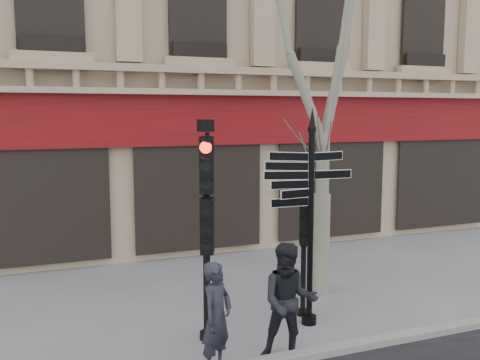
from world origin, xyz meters
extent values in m
plane|color=slate|center=(0.00, 0.00, 0.00)|extent=(80.00, 80.00, 0.00)
cube|color=gray|center=(0.00, -1.40, 0.06)|extent=(80.00, 0.25, 0.12)
cube|color=#5F090C|center=(0.00, 4.88, 3.60)|extent=(28.00, 0.25, 1.30)
cube|color=tan|center=(0.00, 4.65, 4.57)|extent=(28.00, 0.35, 0.74)
cylinder|color=black|center=(0.49, -0.19, 1.73)|extent=(0.11, 0.11, 3.45)
cylinder|color=black|center=(0.49, -0.19, 0.08)|extent=(0.27, 0.27, 0.15)
cone|color=black|center=(0.49, -0.19, 3.72)|extent=(0.12, 0.12, 0.35)
cylinder|color=black|center=(-1.43, -0.15, 1.69)|extent=(0.12, 0.12, 3.38)
cylinder|color=black|center=(-1.43, -0.15, 0.07)|extent=(0.25, 0.25, 0.14)
cube|color=black|center=(-1.43, -0.15, 1.96)|extent=(0.49, 0.43, 0.92)
cube|color=black|center=(-1.43, -0.15, 2.95)|extent=(0.49, 0.43, 0.92)
sphere|color=#FF0C05|center=(-1.43, -0.15, 3.20)|extent=(0.19, 0.19, 0.19)
cube|color=black|center=(-1.43, -0.15, 3.58)|extent=(0.30, 0.33, 0.19)
cylinder|color=black|center=(0.58, 0.22, 1.10)|extent=(0.11, 0.11, 2.20)
cylinder|color=black|center=(0.58, 0.22, 0.06)|extent=(0.23, 0.23, 0.12)
cube|color=black|center=(0.58, 0.22, 1.78)|extent=(0.44, 0.38, 0.84)
cylinder|color=gray|center=(1.50, 1.16, 1.06)|extent=(0.35, 0.35, 2.13)
cylinder|color=gray|center=(1.50, 1.16, 2.70)|extent=(0.27, 0.27, 1.35)
imported|color=#21232C|center=(-1.65, -1.30, 0.83)|extent=(0.72, 0.69, 1.66)
imported|color=black|center=(-0.48, -1.30, 0.92)|extent=(1.08, 0.97, 1.83)
camera|label=1|loc=(-4.06, -8.34, 3.79)|focal=40.00mm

